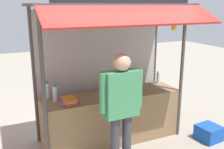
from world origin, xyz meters
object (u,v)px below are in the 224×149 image
(magazine_stack_front_left, at_px, (69,101))
(magazine_stack_front_right, at_px, (129,92))
(banana_bunch_leftmost, at_px, (174,26))
(vendor_person, at_px, (121,102))
(banana_bunch_rightmost, at_px, (95,26))
(water_bottle_far_left, at_px, (47,91))
(plastic_crate, at_px, (209,133))
(water_bottle_right, at_px, (55,93))
(water_bottle_back_left, at_px, (158,77))

(magazine_stack_front_left, bearing_deg, magazine_stack_front_right, 1.35)
(banana_bunch_leftmost, height_order, vendor_person, banana_bunch_leftmost)
(banana_bunch_rightmost, bearing_deg, banana_bunch_leftmost, 0.06)
(water_bottle_far_left, bearing_deg, magazine_stack_front_right, -13.79)
(plastic_crate, bearing_deg, water_bottle_right, 162.20)
(water_bottle_back_left, relative_size, magazine_stack_front_right, 0.99)
(water_bottle_far_left, xyz_separation_m, magazine_stack_front_left, (0.27, -0.36, -0.10))
(water_bottle_far_left, relative_size, plastic_crate, 0.79)
(banana_bunch_leftmost, height_order, banana_bunch_rightmost, same)
(water_bottle_right, relative_size, water_bottle_back_left, 1.08)
(magazine_stack_front_left, relative_size, magazine_stack_front_right, 1.22)
(water_bottle_far_left, distance_m, banana_bunch_leftmost, 2.32)
(magazine_stack_front_right, bearing_deg, water_bottle_back_left, 20.80)
(plastic_crate, bearing_deg, water_bottle_back_left, 117.74)
(water_bottle_back_left, distance_m, plastic_crate, 1.36)
(magazine_stack_front_right, height_order, banana_bunch_leftmost, banana_bunch_leftmost)
(banana_bunch_rightmost, bearing_deg, magazine_stack_front_right, 24.08)
(banana_bunch_rightmost, height_order, vendor_person, banana_bunch_rightmost)
(banana_bunch_leftmost, xyz_separation_m, banana_bunch_rightmost, (-1.37, -0.00, 0.04))
(vendor_person, bearing_deg, magazine_stack_front_right, 53.10)
(water_bottle_far_left, xyz_separation_m, banana_bunch_leftmost, (1.97, -0.66, 1.02))
(water_bottle_right, xyz_separation_m, water_bottle_far_left, (-0.10, 0.15, 0.01))
(plastic_crate, bearing_deg, magazine_stack_front_right, 154.11)
(magazine_stack_front_left, bearing_deg, water_bottle_back_left, 9.97)
(water_bottle_far_left, height_order, magazine_stack_front_right, water_bottle_far_left)
(water_bottle_back_left, xyz_separation_m, magazine_stack_front_right, (-0.81, -0.31, -0.08))
(banana_bunch_rightmost, bearing_deg, vendor_person, -58.76)
(water_bottle_back_left, distance_m, magazine_stack_front_left, 1.92)
(magazine_stack_front_right, relative_size, vendor_person, 0.15)
(water_bottle_right, distance_m, vendor_person, 1.16)
(banana_bunch_leftmost, relative_size, banana_bunch_rightmost, 1.16)
(vendor_person, bearing_deg, water_bottle_back_left, 36.51)
(water_bottle_right, xyz_separation_m, magazine_stack_front_left, (0.16, -0.21, -0.08))
(magazine_stack_front_right, bearing_deg, vendor_person, -125.80)
(water_bottle_right, relative_size, plastic_crate, 0.72)
(magazine_stack_front_right, distance_m, banana_bunch_leftmost, 1.33)
(water_bottle_far_left, bearing_deg, banana_bunch_rightmost, -47.42)
(magazine_stack_front_left, distance_m, banana_bunch_rightmost, 1.25)
(magazine_stack_front_right, height_order, vendor_person, vendor_person)
(vendor_person, bearing_deg, magazine_stack_front_left, 128.66)
(magazine_stack_front_right, height_order, plastic_crate, magazine_stack_front_right)
(magazine_stack_front_left, distance_m, vendor_person, 0.90)
(water_bottle_far_left, relative_size, banana_bunch_rightmost, 1.16)
(vendor_person, bearing_deg, water_bottle_right, 128.25)
(magazine_stack_front_left, xyz_separation_m, banana_bunch_rightmost, (0.34, -0.31, 1.17))
(vendor_person, bearing_deg, plastic_crate, 1.37)
(water_bottle_far_left, relative_size, vendor_person, 0.17)
(magazine_stack_front_left, xyz_separation_m, magazine_stack_front_right, (1.08, 0.03, -0.01))
(banana_bunch_leftmost, height_order, plastic_crate, banana_bunch_leftmost)
(magazine_stack_front_right, bearing_deg, water_bottle_right, 171.50)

